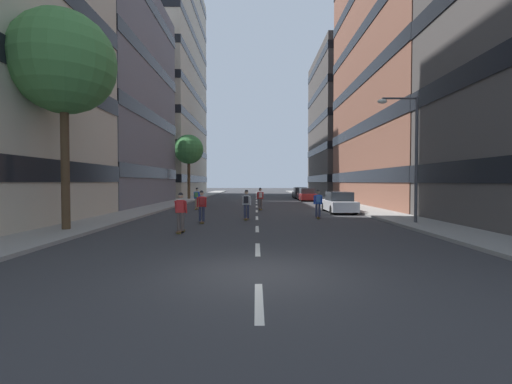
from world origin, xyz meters
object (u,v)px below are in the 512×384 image
at_px(streetlamp_right, 409,145).
at_px(skater_4, 246,203).
at_px(skater_0, 180,211).
at_px(skater_2, 260,197).
at_px(parked_car_far, 300,193).
at_px(skater_5, 196,197).
at_px(parked_car_mid, 306,195).
at_px(parked_car_near, 338,203).
at_px(street_tree_mid, 188,150).
at_px(street_tree_near, 63,63).
at_px(skater_1, 317,202).
at_px(skater_3, 201,204).

relative_size(streetlamp_right, skater_4, 3.65).
distance_m(skater_0, skater_4, 5.93).
xyz_separation_m(skater_2, skater_4, (-0.91, -7.32, 0.00)).
relative_size(parked_car_far, streetlamp_right, 0.68).
bearing_deg(skater_5, skater_4, -61.28).
distance_m(parked_car_mid, skater_2, 14.46).
relative_size(parked_car_near, street_tree_mid, 0.55).
distance_m(street_tree_near, skater_2, 16.46).
bearing_deg(skater_1, skater_2, 117.95).
distance_m(parked_car_mid, parked_car_far, 6.10).
distance_m(skater_2, skater_5, 5.18).
height_order(skater_1, skater_5, same).
bearing_deg(street_tree_near, skater_5, 74.05).
xyz_separation_m(parked_car_mid, street_tree_mid, (-14.49, 2.63, 5.60)).
bearing_deg(skater_4, parked_car_mid, 72.27).
distance_m(skater_1, skater_3, 7.18).
bearing_deg(skater_4, skater_1, 10.30).
relative_size(parked_car_near, skater_1, 2.47).
bearing_deg(skater_3, skater_5, 101.25).
bearing_deg(skater_4, skater_0, -117.46).
height_order(parked_car_mid, skater_3, skater_3).
bearing_deg(parked_car_mid, street_tree_near, -119.48).
height_order(streetlamp_right, skater_3, streetlamp_right).
distance_m(parked_car_mid, skater_1, 19.94).
bearing_deg(street_tree_near, skater_3, 31.44).
xyz_separation_m(parked_car_near, skater_3, (-8.97, -6.40, 0.32)).
height_order(parked_car_far, skater_3, skater_3).
xyz_separation_m(street_tree_mid, skater_1, (12.27, -22.44, -5.28)).
relative_size(parked_car_mid, parked_car_far, 1.00).
bearing_deg(parked_car_far, skater_4, -103.86).
distance_m(skater_2, skater_3, 9.54).
bearing_deg(parked_car_mid, streetlamp_right, -85.25).
bearing_deg(parked_car_mid, skater_5, -130.13).
bearing_deg(skater_1, skater_3, -160.18).
bearing_deg(skater_1, parked_car_near, 60.77).
distance_m(streetlamp_right, skater_3, 11.35).
bearing_deg(skater_0, skater_2, 73.84).
height_order(street_tree_near, skater_2, street_tree_near).
bearing_deg(street_tree_mid, skater_4, -71.23).
distance_m(parked_car_far, skater_1, 26.01).
bearing_deg(skater_2, skater_1, -62.05).
relative_size(parked_car_far, skater_2, 2.47).
relative_size(parked_car_far, street_tree_near, 0.46).
bearing_deg(street_tree_mid, parked_car_far, 13.46).
distance_m(parked_car_mid, streetlamp_right, 23.38).
xyz_separation_m(parked_car_far, skater_4, (-6.59, -26.71, 0.32)).
distance_m(parked_car_near, parked_car_mid, 15.85).
relative_size(parked_car_near, skater_0, 2.47).
xyz_separation_m(skater_2, skater_3, (-3.29, -8.95, 0.00)).
distance_m(street_tree_near, skater_1, 15.02).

